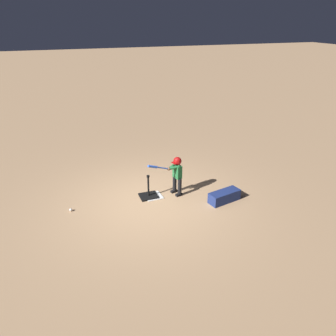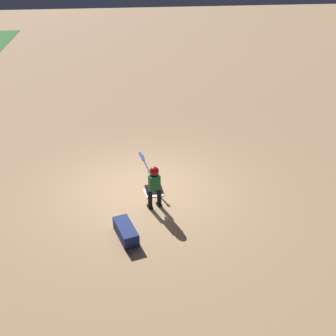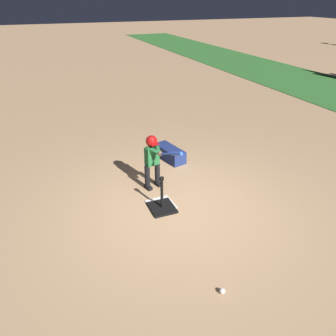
{
  "view_description": "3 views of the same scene",
  "coord_description": "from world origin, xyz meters",
  "px_view_note": "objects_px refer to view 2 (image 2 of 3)",
  "views": [
    {
      "loc": [
        1.94,
        6.98,
        4.33
      ],
      "look_at": [
        -0.65,
        -0.29,
        0.75
      ],
      "focal_mm": 35.0,
      "sensor_mm": 36.0,
      "label": 1
    },
    {
      "loc": [
        -8.54,
        0.94,
        5.11
      ],
      "look_at": [
        -0.69,
        -0.54,
        0.91
      ],
      "focal_mm": 42.0,
      "sensor_mm": 36.0,
      "label": 2
    },
    {
      "loc": [
        4.32,
        -1.96,
        3.3
      ],
      "look_at": [
        -0.43,
        -0.04,
        0.59
      ],
      "focal_mm": 35.0,
      "sensor_mm": 36.0,
      "label": 3
    }
  ],
  "objects_px": {
    "batting_tee": "(154,188)",
    "batter_child": "(154,181)",
    "baseball": "(142,155)",
    "equipment_bag": "(126,231)"
  },
  "relations": [
    {
      "from": "batting_tee",
      "to": "batter_child",
      "type": "distance_m",
      "value": 0.95
    },
    {
      "from": "baseball",
      "to": "batter_child",
      "type": "bearing_deg",
      "value": 178.47
    },
    {
      "from": "batting_tee",
      "to": "baseball",
      "type": "xyz_separation_m",
      "value": [
        2.0,
        0.04,
        -0.04
      ]
    },
    {
      "from": "equipment_bag",
      "to": "batter_child",
      "type": "bearing_deg",
      "value": -48.55
    },
    {
      "from": "equipment_bag",
      "to": "batting_tee",
      "type": "bearing_deg",
      "value": -38.58
    },
    {
      "from": "batter_child",
      "to": "equipment_bag",
      "type": "distance_m",
      "value": 1.4
    },
    {
      "from": "batting_tee",
      "to": "baseball",
      "type": "relative_size",
      "value": 8.48
    },
    {
      "from": "batting_tee",
      "to": "batter_child",
      "type": "xyz_separation_m",
      "value": [
        -0.73,
        0.11,
        0.6
      ]
    },
    {
      "from": "batting_tee",
      "to": "batter_child",
      "type": "relative_size",
      "value": 0.59
    },
    {
      "from": "baseball",
      "to": "equipment_bag",
      "type": "relative_size",
      "value": 0.09
    }
  ]
}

